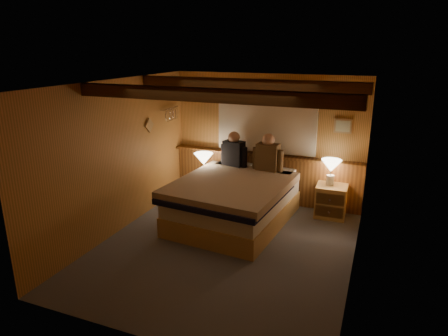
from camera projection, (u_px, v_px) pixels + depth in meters
The scene contains 19 objects.
floor at pixel (225, 247), 5.93m from camera, with size 4.20×4.20×0.00m, color #484D55.
ceiling at pixel (225, 83), 5.23m from camera, with size 4.20×4.20×0.00m, color #D48B4F.
wall_back at pixel (267, 139), 7.44m from camera, with size 3.60×3.60×0.00m, color #CF8B4A.
wall_left at pixel (118, 158), 6.22m from camera, with size 4.20×4.20×0.00m, color #CF8B4A.
wall_right at pixel (360, 186), 4.94m from camera, with size 4.20×4.20×0.00m, color #CF8B4A.
wall_front at pixel (142, 233), 3.72m from camera, with size 3.60×3.60×0.00m, color #CF8B4A.
wainscot at pixel (265, 176), 7.60m from camera, with size 3.60×0.23×0.94m.
curtain_window at pixel (266, 123), 7.29m from camera, with size 2.18×0.09×1.11m.
ceiling_beams at pixel (229, 89), 5.39m from camera, with size 3.60×1.65×0.16m.
coat_rail at pixel (171, 113), 7.45m from camera, with size 0.05×0.55×0.24m.
framed_print at pixel (343, 126), 6.84m from camera, with size 0.30×0.04×0.25m.
bed at pixel (234, 200), 6.67m from camera, with size 1.89×2.35×0.76m.
nightstand_left at pixel (202, 190), 7.54m from camera, with size 0.53×0.50×0.50m.
nightstand_right at pixel (331, 201), 6.94m from camera, with size 0.53×0.48×0.57m.
lamp_left at pixel (204, 160), 7.41m from camera, with size 0.35×0.35×0.46m.
lamp_right at pixel (331, 167), 6.82m from camera, with size 0.34×0.34×0.45m.
person_left at pixel (234, 152), 7.30m from camera, with size 0.54×0.28×0.66m.
person_right at pixel (268, 155), 7.02m from camera, with size 0.57×0.25×0.69m.
duffel_bag at pixel (201, 203), 7.22m from camera, with size 0.52×0.38×0.34m.
Camera 1 is at (1.96, -4.95, 2.87)m, focal length 32.00 mm.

